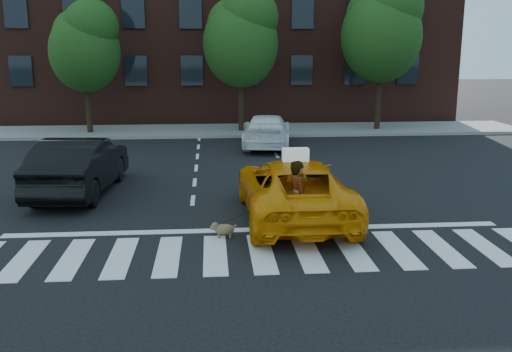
% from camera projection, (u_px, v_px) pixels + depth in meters
% --- Properties ---
extents(ground, '(120.00, 120.00, 0.00)m').
position_uv_depth(ground, '(262.00, 253.00, 12.29)').
color(ground, black).
rests_on(ground, ground).
extents(crosswalk, '(13.00, 2.40, 0.01)m').
position_uv_depth(crosswalk, '(262.00, 253.00, 12.29)').
color(crosswalk, silver).
rests_on(crosswalk, ground).
extents(stop_line, '(12.00, 0.30, 0.01)m').
position_uv_depth(stop_line, '(256.00, 230.00, 13.85)').
color(stop_line, silver).
rests_on(stop_line, ground).
extents(sidewalk_far, '(30.00, 4.00, 0.15)m').
position_uv_depth(sidewalk_far, '(231.00, 130.00, 29.27)').
color(sidewalk_far, slate).
rests_on(sidewalk_far, ground).
extents(building, '(26.00, 10.00, 12.00)m').
position_uv_depth(building, '(226.00, 17.00, 35.21)').
color(building, '#462019').
rests_on(building, ground).
extents(tree_left, '(3.39, 3.38, 6.50)m').
position_uv_depth(tree_left, '(85.00, 43.00, 27.25)').
color(tree_left, black).
rests_on(tree_left, ground).
extents(tree_mid, '(3.69, 3.69, 7.10)m').
position_uv_depth(tree_mid, '(241.00, 35.00, 27.74)').
color(tree_mid, black).
rests_on(tree_mid, ground).
extents(tree_right, '(4.00, 4.00, 7.70)m').
position_uv_depth(tree_right, '(383.00, 26.00, 28.19)').
color(tree_right, black).
rests_on(tree_right, ground).
extents(taxi, '(2.65, 5.62, 1.55)m').
position_uv_depth(taxi, '(294.00, 189.00, 14.63)').
color(taxi, orange).
rests_on(taxi, ground).
extents(black_sedan, '(2.20, 5.32, 1.71)m').
position_uv_depth(black_sedan, '(79.00, 165.00, 17.08)').
color(black_sedan, black).
rests_on(black_sedan, ground).
extents(white_suv, '(2.60, 5.07, 1.41)m').
position_uv_depth(white_suv, '(267.00, 131.00, 24.90)').
color(white_suv, white).
rests_on(white_suv, ground).
extents(woman, '(0.55, 0.73, 1.80)m').
position_uv_depth(woman, '(298.00, 199.00, 13.23)').
color(woman, '#999999').
rests_on(woman, ground).
extents(dog, '(0.63, 0.28, 0.36)m').
position_uv_depth(dog, '(223.00, 229.00, 13.26)').
color(dog, '#97754D').
rests_on(dog, ground).
extents(taxi_sign, '(0.65, 0.29, 0.32)m').
position_uv_depth(taxi_sign, '(296.00, 155.00, 14.22)').
color(taxi_sign, white).
rests_on(taxi_sign, taxi).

